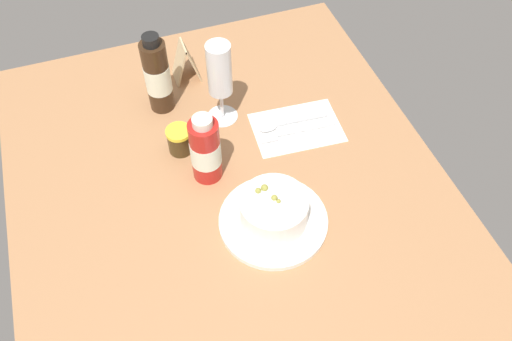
# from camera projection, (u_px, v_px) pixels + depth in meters

# --- Properties ---
(ground_plane) EXTENTS (1.10, 0.84, 0.03)m
(ground_plane) POSITION_uv_depth(u_px,v_px,m) (238.00, 211.00, 1.04)
(ground_plane) COLOR #A8754C
(porridge_bowl) EXTENTS (0.20, 0.20, 0.08)m
(porridge_bowl) POSITION_uv_depth(u_px,v_px,m) (274.00, 213.00, 0.98)
(porridge_bowl) COLOR white
(porridge_bowl) RESTS_ON ground_plane
(cutlery_setting) EXTENTS (0.14, 0.19, 0.01)m
(cutlery_setting) POSITION_uv_depth(u_px,v_px,m) (295.00, 127.00, 1.15)
(cutlery_setting) COLOR white
(cutlery_setting) RESTS_ON ground_plane
(wine_glass) EXTENTS (0.07, 0.07, 0.19)m
(wine_glass) POSITION_uv_depth(u_px,v_px,m) (220.00, 73.00, 1.08)
(wine_glass) COLOR white
(wine_glass) RESTS_ON ground_plane
(jam_jar) EXTENTS (0.05, 0.05, 0.06)m
(jam_jar) POSITION_uv_depth(u_px,v_px,m) (180.00, 140.00, 1.10)
(jam_jar) COLOR #3B2C13
(jam_jar) RESTS_ON ground_plane
(sauce_bottle_red) EXTENTS (0.06, 0.06, 0.16)m
(sauce_bottle_red) POSITION_uv_depth(u_px,v_px,m) (205.00, 150.00, 1.02)
(sauce_bottle_red) COLOR #B21E19
(sauce_bottle_red) RESTS_ON ground_plane
(sauce_bottle_brown) EXTENTS (0.05, 0.05, 0.19)m
(sauce_bottle_brown) POSITION_uv_depth(u_px,v_px,m) (157.00, 76.00, 1.13)
(sauce_bottle_brown) COLOR #382314
(sauce_bottle_brown) RESTS_ON ground_plane
(menu_card) EXTENTS (0.06, 0.06, 0.10)m
(menu_card) POSITION_uv_depth(u_px,v_px,m) (185.00, 61.00, 1.22)
(menu_card) COLOR #D0B586
(menu_card) RESTS_ON ground_plane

